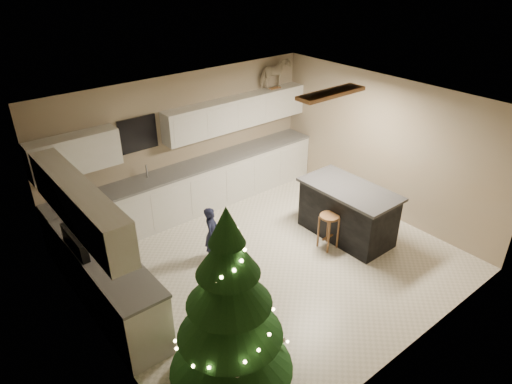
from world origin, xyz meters
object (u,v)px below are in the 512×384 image
bar_stool (329,223)px  toddler (212,234)px  island (347,212)px  rocking_horse (275,74)px  christmas_tree (230,318)px

bar_stool → toddler: (-1.69, 0.99, -0.00)m
island → toddler: 2.40m
island → rocking_horse: (0.54, 2.58, 1.82)m
bar_stool → christmas_tree: (-2.89, -1.16, 0.51)m
rocking_horse → toddler: bearing=117.4°
island → bar_stool: 0.52m
toddler → rocking_horse: size_ratio=1.39×
island → rocking_horse: 3.21m
bar_stool → rocking_horse: bearing=68.0°
island → toddler: (-2.21, 0.94, -0.01)m
island → christmas_tree: christmas_tree is taller
christmas_tree → toddler: christmas_tree is taller
bar_stool → rocking_horse: size_ratio=0.93×
island → bar_stool: size_ratio=2.70×
bar_stool → christmas_tree: christmas_tree is taller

